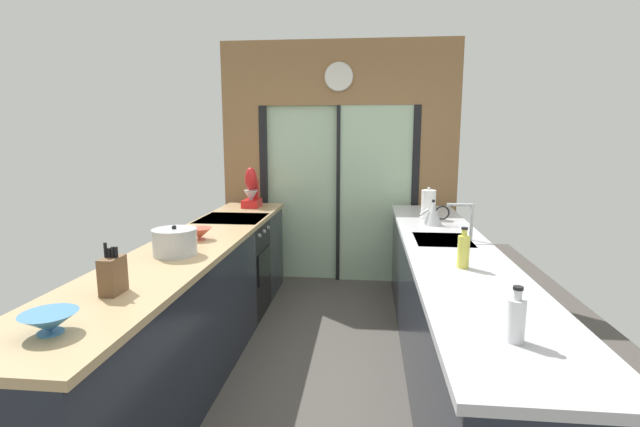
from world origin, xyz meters
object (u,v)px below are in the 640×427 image
Objects in this scene: kettle at (433,214)px; soap_bottle_near at (516,319)px; stock_pot at (175,242)px; paper_towel_roll at (428,204)px; knife_block at (113,275)px; stand_mixer at (252,192)px; mixing_bowl_near at (50,322)px; soap_bottle_far at (463,251)px; mixing_bowl_far at (200,233)px; oven_range at (234,266)px.

kettle reaches higher than soap_bottle_near.
paper_towel_roll is at bearing 40.14° from stock_pot.
stand_mixer reaches higher than knife_block.
knife_block is at bearing 90.01° from mixing_bowl_near.
soap_bottle_far reaches higher than soap_bottle_near.
soap_bottle_near is at bearing -90.00° from paper_towel_roll.
paper_towel_roll reaches higher than soap_bottle_near.
mixing_bowl_far is (-0.00, 1.63, 0.00)m from mixing_bowl_near.
knife_block is 0.90× the size of stock_pot.
kettle is (1.78, -0.81, -0.06)m from stand_mixer.
paper_towel_roll is at bearing 30.89° from mixing_bowl_far.
mixing_bowl_near is 1.78m from soap_bottle_near.
stand_mixer is 1.85m from paper_towel_roll.
stock_pot is (0.02, -1.33, 0.55)m from oven_range.
mixing_bowl_far is at bearing -88.82° from oven_range.
kettle reaches higher than mixing_bowl_far.
stock_pot is (0.00, -0.44, 0.04)m from mixing_bowl_far.
mixing_bowl_far is 0.85× the size of soap_bottle_near.
paper_towel_roll is at bearing -15.44° from stand_mixer.
mixing_bowl_far is at bearing -157.26° from kettle.
knife_block reaches higher than oven_range.
mixing_bowl_far is 1.56m from stand_mixer.
soap_bottle_far reaches higher than kettle.
mixing_bowl_near is 0.76× the size of stock_pot.
stock_pot is at bearing 90.00° from mixing_bowl_near.
oven_range is 2.19× the size of stand_mixer.
stand_mixer is at bearing 90.00° from stock_pot.
knife_block is 2.86m from paper_towel_roll.
paper_towel_roll is (1.78, 2.70, 0.08)m from mixing_bowl_near.
paper_towel_roll is (1.78, 2.23, 0.03)m from knife_block.
soap_bottle_near is (1.80, -2.41, 0.55)m from oven_range.
mixing_bowl_far is at bearing 163.01° from soap_bottle_far.
soap_bottle_near is 0.74× the size of paper_towel_roll.
mixing_bowl_near is 0.74× the size of paper_towel_roll.
stand_mixer is at bearing 90.00° from knife_block.
oven_range is at bearing -91.59° from stand_mixer.
mixing_bowl_far is 1.86m from soap_bottle_far.
soap_bottle_near reaches higher than mixing_bowl_near.
kettle is 2.27m from soap_bottle_near.
knife_block is 0.60× the size of stand_mixer.
stock_pot is 2.08m from soap_bottle_near.
knife_block is at bearing 168.90° from soap_bottle_near.
stand_mixer is 1.66× the size of kettle.
mixing_bowl_far is 2.34m from soap_bottle_near.
paper_towel_roll is at bearing 56.56° from mixing_bowl_near.
knife_block is (-0.00, -1.17, 0.05)m from mixing_bowl_far.
kettle is at bearing -24.41° from stand_mixer.
mixing_bowl_near is at bearing -123.44° from paper_towel_roll.
stand_mixer reaches higher than paper_towel_roll.
knife_block reaches higher than soap_bottle_far.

